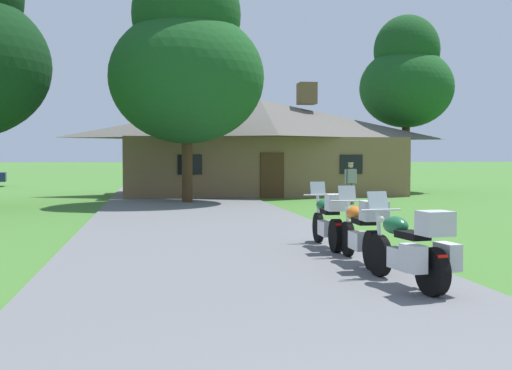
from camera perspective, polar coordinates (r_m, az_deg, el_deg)
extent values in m
plane|color=#42752D|center=(22.36, -5.78, -2.34)|extent=(500.00, 500.00, 0.00)
cube|color=slate|center=(20.37, -5.41, -2.73)|extent=(6.40, 80.00, 0.06)
cylinder|color=black|center=(9.91, 11.01, -6.23)|extent=(0.20, 0.65, 0.64)
cylinder|color=black|center=(8.68, 15.57, -7.51)|extent=(0.24, 0.66, 0.64)
cube|color=silver|center=(9.26, 13.20, -6.49)|extent=(0.33, 0.59, 0.30)
ellipsoid|color=#195B33|center=(9.42, 12.43, -3.56)|extent=(0.37, 0.56, 0.26)
cube|color=black|center=(9.04, 13.87, -4.41)|extent=(0.35, 0.55, 0.10)
cylinder|color=silver|center=(9.79, 11.16, -2.21)|extent=(0.66, 0.12, 0.03)
cylinder|color=silver|center=(9.86, 11.03, -4.16)|extent=(0.09, 0.24, 0.73)
cube|color=#B2BCC6|center=(9.87, 10.88, -1.36)|extent=(0.33, 0.15, 0.27)
sphere|color=silver|center=(9.80, 11.15, -3.03)|extent=(0.11, 0.11, 0.11)
cube|color=#B7B7BC|center=(8.55, 15.80, -3.33)|extent=(0.45, 0.41, 0.32)
cube|color=red|center=(8.47, 16.40, -6.24)|extent=(0.14, 0.05, 0.06)
cylinder|color=silver|center=(9.04, 15.20, -7.75)|extent=(0.14, 0.55, 0.07)
cube|color=#B7B7BC|center=(8.56, 13.93, -6.41)|extent=(0.25, 0.42, 0.36)
cube|color=#B7B7BC|center=(8.84, 16.83, -6.17)|extent=(0.25, 0.42, 0.36)
cylinder|color=black|center=(11.82, 8.24, -4.80)|extent=(0.13, 0.64, 0.64)
cylinder|color=black|center=(10.46, 10.45, -5.77)|extent=(0.17, 0.64, 0.64)
cube|color=silver|center=(11.11, 9.31, -4.97)|extent=(0.27, 0.57, 0.30)
ellipsoid|color=orange|center=(11.31, 8.93, -2.54)|extent=(0.31, 0.53, 0.26)
cube|color=black|center=(10.88, 9.64, -3.22)|extent=(0.29, 0.53, 0.10)
cylinder|color=silver|center=(11.71, 8.31, -1.43)|extent=(0.66, 0.05, 0.03)
cylinder|color=silver|center=(11.78, 8.25, -3.07)|extent=(0.07, 0.24, 0.73)
cube|color=#B2BCC6|center=(11.80, 8.18, -0.72)|extent=(0.32, 0.12, 0.27)
sphere|color=silver|center=(11.72, 8.31, -2.11)|extent=(0.11, 0.11, 0.11)
cube|color=#B7B7BC|center=(10.34, 10.57, -2.29)|extent=(0.41, 0.37, 0.32)
cube|color=red|center=(10.22, 10.86, -4.70)|extent=(0.14, 0.03, 0.06)
cylinder|color=silver|center=(10.81, 10.62, -6.03)|extent=(0.08, 0.55, 0.07)
cylinder|color=black|center=(13.66, 5.61, -3.81)|extent=(0.13, 0.64, 0.64)
cylinder|color=black|center=(12.28, 7.22, -4.53)|extent=(0.17, 0.64, 0.64)
cube|color=silver|center=(12.94, 6.40, -3.89)|extent=(0.27, 0.57, 0.30)
ellipsoid|color=#195B33|center=(13.15, 6.12, -1.82)|extent=(0.31, 0.53, 0.26)
cube|color=black|center=(12.71, 6.63, -2.38)|extent=(0.29, 0.53, 0.10)
cylinder|color=silver|center=(13.56, 5.67, -0.89)|extent=(0.66, 0.05, 0.03)
cylinder|color=silver|center=(13.63, 5.62, -2.30)|extent=(0.07, 0.24, 0.73)
cube|color=#B2BCC6|center=(13.65, 5.57, -0.28)|extent=(0.32, 0.12, 0.27)
sphere|color=silver|center=(13.57, 5.66, -1.48)|extent=(0.11, 0.11, 0.11)
cube|color=silver|center=(12.17, 7.30, -1.56)|extent=(0.41, 0.37, 0.32)
cube|color=red|center=(12.04, 7.50, -3.59)|extent=(0.14, 0.03, 0.06)
cylinder|color=silver|center=(12.63, 7.44, -4.79)|extent=(0.08, 0.55, 0.07)
cube|color=brown|center=(32.30, 0.39, 1.67)|extent=(13.49, 6.33, 2.84)
pyramid|color=#5B5651|center=(32.35, 0.39, 5.94)|extent=(14.30, 6.71, 1.97)
cube|color=brown|center=(32.96, 4.60, 8.19)|extent=(0.90, 0.90, 1.10)
cube|color=#472D19|center=(29.16, 1.46, 0.85)|extent=(1.10, 0.08, 2.10)
cube|color=black|center=(28.68, -5.97, 1.84)|extent=(1.10, 0.06, 0.90)
cube|color=black|center=(30.10, 8.55, 1.86)|extent=(1.10, 0.06, 0.90)
cylinder|color=#75664C|center=(25.55, 8.31, -0.79)|extent=(0.14, 0.14, 0.86)
cylinder|color=#75664C|center=(25.64, 8.66, -0.78)|extent=(0.14, 0.14, 0.86)
cube|color=gray|center=(25.56, 8.50, 0.80)|extent=(0.40, 0.29, 0.56)
cylinder|color=gray|center=(25.45, 8.05, 0.75)|extent=(0.09, 0.09, 0.58)
cylinder|color=gray|center=(25.68, 8.94, 0.76)|extent=(0.09, 0.09, 0.58)
sphere|color=tan|center=(25.55, 8.50, 1.74)|extent=(0.21, 0.21, 0.21)
cylinder|color=#B2AD99|center=(25.55, 8.51, 1.97)|extent=(0.22, 0.22, 0.05)
cylinder|color=#422D19|center=(26.05, -6.21, 2.07)|extent=(0.44, 0.44, 3.39)
ellipsoid|color=#194C1E|center=(26.25, -6.24, 9.57)|extent=(6.29, 6.29, 5.35)
ellipsoid|color=#16441B|center=(26.68, -6.27, 14.94)|extent=(4.41, 4.41, 4.72)
cylinder|color=#422D19|center=(36.06, 13.30, 2.85)|extent=(0.44, 0.44, 4.30)
ellipsoid|color=#194C1E|center=(36.26, 13.36, 8.49)|extent=(5.13, 5.13, 4.36)
ellipsoid|color=#16441B|center=(36.53, 13.39, 11.69)|extent=(3.59, 3.59, 3.85)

